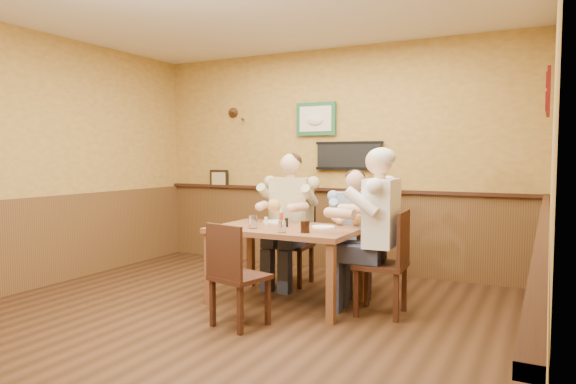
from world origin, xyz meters
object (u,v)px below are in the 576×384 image
Objects in this scene: chair_back_left at (291,243)px; water_glass_mid at (282,227)px; chair_back_right at (354,252)px; salt_shaker at (266,221)px; pepper_shaker at (286,223)px; diner_blue_polo at (355,236)px; dining_table at (286,236)px; chair_near_side at (240,274)px; hot_sauce_bottle at (281,219)px; cola_tumbler at (305,227)px; diner_tan_shirt at (291,226)px; chair_right_end at (381,262)px; diner_white_elder at (381,240)px; water_glass_left at (253,222)px.

water_glass_mid is at bearing -70.40° from chair_back_left.
chair_back_right is 9.67× the size of salt_shaker.
diner_blue_polo is at bearing 59.69° from pepper_shaker.
chair_back_left is (-0.28, 0.69, -0.19)m from dining_table.
pepper_shaker is (0.24, -0.01, 0.00)m from salt_shaker.
diner_blue_polo is at bearing 60.14° from dining_table.
hot_sauce_bottle is (-0.02, 0.79, 0.39)m from chair_near_side.
hot_sauce_bottle is (-0.49, -0.77, 0.42)m from chair_back_right.
hot_sauce_bottle is at bearing -162.65° from pepper_shaker.
hot_sauce_bottle is (-0.37, 0.24, 0.02)m from cola_tumbler.
chair_near_side reaches higher than dining_table.
diner_tan_shirt is 1.12m from cola_tumbler.
diner_blue_polo is 13.45× the size of pepper_shaker.
hot_sauce_bottle reaches higher than dining_table.
chair_right_end is at bearing -125.62° from chair_near_side.
diner_blue_polo reaches higher than chair_back_left.
diner_blue_polo reaches higher than chair_right_end.
diner_white_elder is at bearing 26.47° from cola_tumbler.
diner_white_elder is (1.23, -0.62, 0.02)m from diner_tan_shirt.
water_glass_mid is at bearing -18.32° from water_glass_left.
salt_shaker is at bearing 176.53° from pepper_shaker.
chair_near_side is at bearing -88.33° from hot_sauce_bottle.
dining_table is at bearing -142.66° from chair_back_right.
diner_white_elder is 0.91m from water_glass_mid.
diner_blue_polo is 1.04m from cola_tumbler.
diner_blue_polo is 13.82× the size of salt_shaker.
water_glass_mid is at bearing -97.01° from chair_near_side.
chair_back_right is 0.18m from diner_blue_polo.
diner_tan_shirt is 0.97× the size of diner_white_elder.
water_glass_left is 1.42× the size of pepper_shaker.
chair_back_left is at bearing 123.07° from cola_tumbler.
chair_right_end is 0.87m from diner_blue_polo.
dining_table is 1.20× the size of diner_blue_polo.
water_glass_mid is at bearing -61.13° from hot_sauce_bottle.
dining_table is 0.27m from salt_shaker.
diner_white_elder is (0.00, -0.00, 0.20)m from chair_right_end.
chair_near_side is 8.16× the size of water_glass_mid.
chair_back_left reaches higher than water_glass_left.
chair_back_left is 0.97× the size of chair_right_end.
dining_table is 0.77m from chair_back_left.
diner_tan_shirt is at bearing 112.42° from dining_table.
diner_tan_shirt is 1.38m from diner_white_elder.
water_glass_left reaches higher than chair_back_right.
chair_near_side is 0.67× the size of diner_tan_shirt.
water_glass_left is at bearing -90.19° from chair_back_left.
diner_tan_shirt reaches higher than hot_sauce_bottle.
diner_tan_shirt is at bearing 93.95° from salt_shaker.
chair_near_side reaches higher than cola_tumbler.
cola_tumbler is at bearing -26.02° from salt_shaker.
chair_back_left is 0.73m from chair_back_right.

